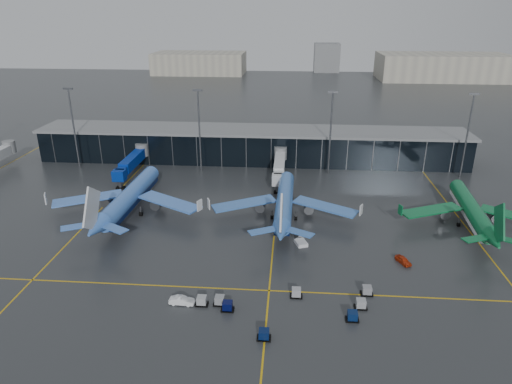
# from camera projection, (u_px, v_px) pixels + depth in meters

# --- Properties ---
(ground) EXTENTS (600.00, 600.00, 0.00)m
(ground) POSITION_uv_depth(u_px,v_px,m) (226.00, 248.00, 97.76)
(ground) COLOR #282B2D
(ground) RESTS_ON ground
(terminal_pier) EXTENTS (142.00, 17.00, 10.70)m
(terminal_pier) POSITION_uv_depth(u_px,v_px,m) (251.00, 144.00, 153.05)
(terminal_pier) COLOR black
(terminal_pier) RESTS_ON ground
(jet_bridges) EXTENTS (94.00, 27.50, 7.20)m
(jet_bridges) POSITION_uv_depth(u_px,v_px,m) (131.00, 162.00, 138.35)
(jet_bridges) COLOR #595B60
(jet_bridges) RESTS_ON ground
(flood_masts) EXTENTS (203.00, 0.50, 25.50)m
(flood_masts) POSITION_uv_depth(u_px,v_px,m) (264.00, 129.00, 138.45)
(flood_masts) COLOR #595B60
(flood_masts) RESTS_ON ground
(distant_hangars) EXTENTS (260.00, 71.00, 22.00)m
(distant_hangars) POSITION_uv_depth(u_px,v_px,m) (342.00, 65.00, 340.52)
(distant_hangars) COLOR #B2AD99
(distant_hangars) RESTS_ON ground
(taxi_lines) EXTENTS (220.00, 120.00, 0.02)m
(taxi_lines) POSITION_uv_depth(u_px,v_px,m) (275.00, 228.00, 106.83)
(taxi_lines) COLOR gold
(taxi_lines) RESTS_ON ground
(airliner_arkefly) EXTENTS (40.97, 46.33, 13.90)m
(airliner_arkefly) POSITION_uv_depth(u_px,v_px,m) (129.00, 186.00, 112.88)
(airliner_arkefly) COLOR #427ADB
(airliner_arkefly) RESTS_ON ground
(airliner_klm_near) EXTENTS (38.03, 43.09, 13.02)m
(airliner_klm_near) POSITION_uv_depth(u_px,v_px,m) (285.00, 192.00, 110.69)
(airliner_klm_near) COLOR #3C71C5
(airliner_klm_near) RESTS_ON ground
(airliner_aer_lingus) EXTENTS (38.82, 43.23, 12.32)m
(airliner_aer_lingus) POSITION_uv_depth(u_px,v_px,m) (473.00, 200.00, 106.76)
(airliner_aer_lingus) COLOR #0C6835
(airliner_aer_lingus) RESTS_ON ground
(baggage_carts) EXTENTS (31.17, 14.82, 1.70)m
(baggage_carts) POSITION_uv_depth(u_px,v_px,m) (286.00, 306.00, 77.72)
(baggage_carts) COLOR black
(baggage_carts) RESTS_ON ground
(mobile_airstair) EXTENTS (3.14, 3.75, 3.45)m
(mobile_airstair) POSITION_uv_depth(u_px,v_px,m) (301.00, 241.00, 99.15)
(mobile_airstair) COLOR white
(mobile_airstair) RESTS_ON ground
(service_van_red) EXTENTS (3.18, 4.32, 1.37)m
(service_van_red) POSITION_uv_depth(u_px,v_px,m) (403.00, 260.00, 91.87)
(service_van_red) COLOR #B22C0D
(service_van_red) RESTS_ON ground
(service_van_white) EXTENTS (4.45, 1.70, 1.45)m
(service_van_white) POSITION_uv_depth(u_px,v_px,m) (182.00, 301.00, 79.12)
(service_van_white) COLOR white
(service_van_white) RESTS_ON ground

